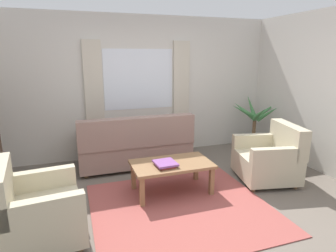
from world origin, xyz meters
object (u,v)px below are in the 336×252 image
at_px(coffee_table, 172,167).
at_px(couch, 135,146).
at_px(potted_plant, 254,130).
at_px(armchair_right, 270,158).
at_px(book_stack_on_table, 165,164).
at_px(armchair_left, 34,211).

bearing_deg(coffee_table, couch, 103.42).
height_order(coffee_table, potted_plant, potted_plant).
bearing_deg(armchair_right, book_stack_on_table, -78.96).
bearing_deg(potted_plant, armchair_left, -154.87).
relative_size(couch, armchair_left, 2.06).
height_order(armchair_left, potted_plant, potted_plant).
bearing_deg(couch, potted_plant, -177.59).
bearing_deg(armchair_right, potted_plant, 166.08).
bearing_deg(book_stack_on_table, armchair_right, -0.57).
xyz_separation_m(coffee_table, book_stack_on_table, (-0.12, -0.08, 0.09)).
xyz_separation_m(armchair_right, book_stack_on_table, (-1.68, 0.02, 0.12)).
xyz_separation_m(couch, potted_plant, (2.47, 0.10, 0.04)).
height_order(couch, armchair_right, couch).
bearing_deg(coffee_table, armchair_left, -160.69).
bearing_deg(book_stack_on_table, potted_plant, 29.56).
relative_size(book_stack_on_table, potted_plant, 0.27).
height_order(armchair_left, armchair_right, same).
relative_size(armchair_right, potted_plant, 0.83).
distance_m(armchair_right, potted_plant, 1.48).
xyz_separation_m(coffee_table, potted_plant, (2.20, 1.23, 0.03)).
bearing_deg(couch, coffee_table, 103.42).
relative_size(coffee_table, book_stack_on_table, 3.46).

